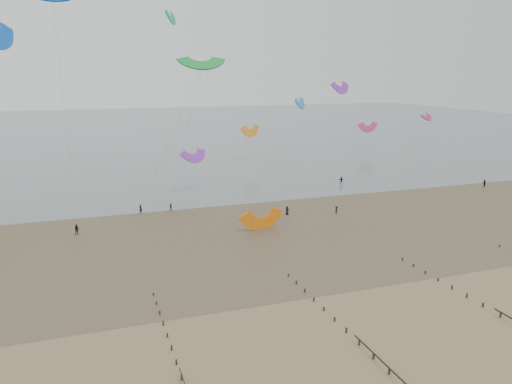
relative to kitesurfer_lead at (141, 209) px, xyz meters
The scene contains 6 objects.
ground 51.15m from the kitesurfer_lead, 77.26° to the right, with size 500.00×500.00×0.00m, color brown.
sea_and_shore 17.09m from the kitesurfer_lead, 65.04° to the right, with size 500.00×665.00×0.03m.
kitesurfer_lead is the anchor object (origin of this frame).
kitesurfers 26.85m from the kitesurfer_lead, ahead, with size 144.44×24.98×1.85m.
grounded_kite 25.50m from the kitesurfer_lead, 42.18° to the right, with size 7.13×3.73×5.43m, color orange, non-canonical shape.
kites_airborne 39.73m from the kitesurfer_lead, 88.67° to the left, with size 253.24×101.99×40.56m.
Camera 1 is at (-20.56, -45.70, 26.72)m, focal length 35.00 mm.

